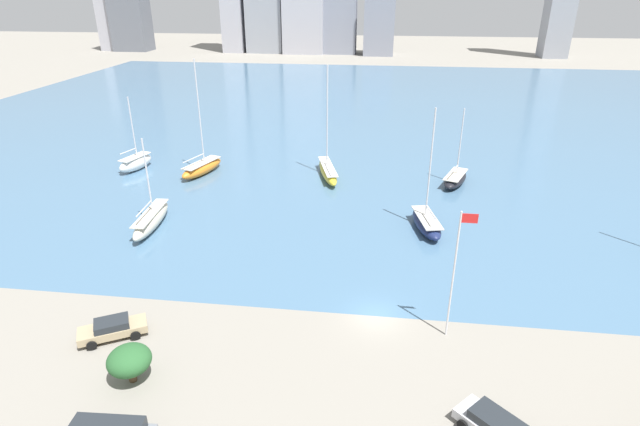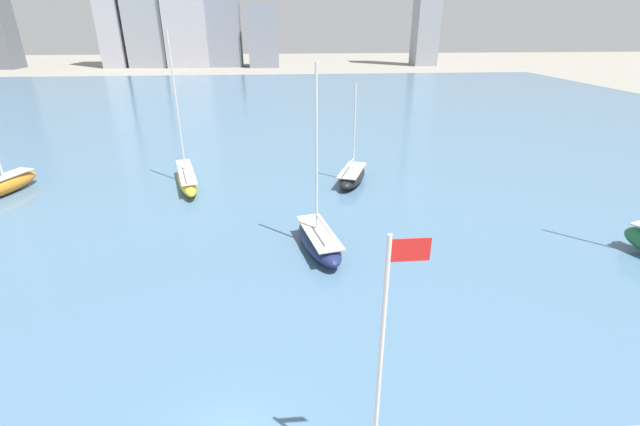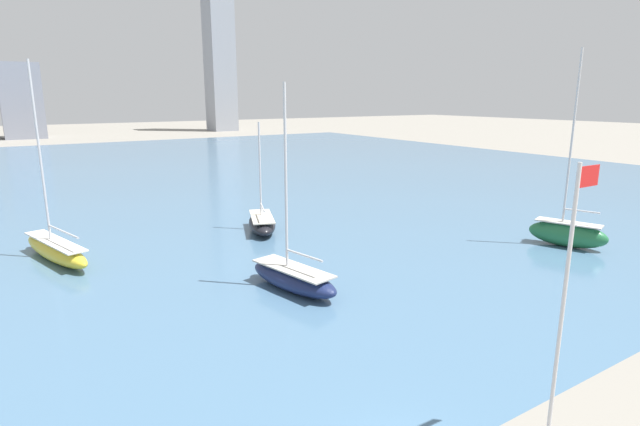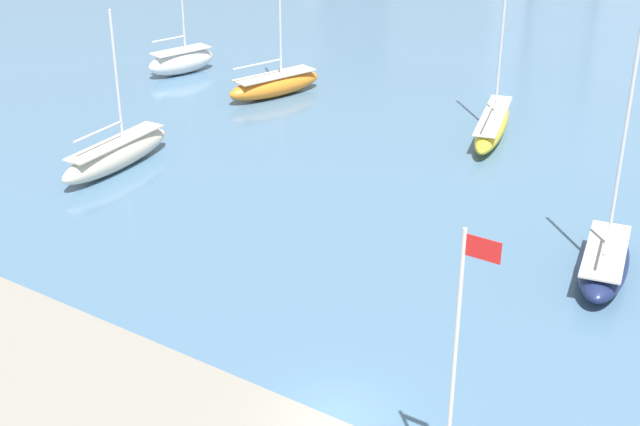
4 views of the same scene
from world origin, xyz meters
TOP-DOWN VIEW (x-y plane):
  - harbor_water at (0.00, 70.00)m, footprint 180.00×140.00m
  - flag_pole at (5.48, -1.67)m, footprint 1.24×0.14m
  - sailboat_yellow at (-7.48, 31.71)m, footprint 4.57×10.70m
  - sailboat_navy at (5.09, 16.54)m, footprint 3.87×8.02m
  - sailboat_black at (9.85, 30.92)m, footprint 4.83×7.53m
  - sailboat_orange at (-25.31, 30.62)m, footprint 4.66×8.62m

SIDE VIEW (x-z plane):
  - harbor_water at x=0.00m, z-range 0.00..0.00m
  - sailboat_black at x=9.85m, z-range -4.28..5.95m
  - sailboat_navy at x=5.09m, z-range -5.78..7.57m
  - sailboat_yellow at x=-7.48m, z-range -6.63..8.50m
  - sailboat_orange at x=-25.31m, z-range -6.89..8.91m
  - flag_pole at x=5.48m, z-range 0.48..10.91m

